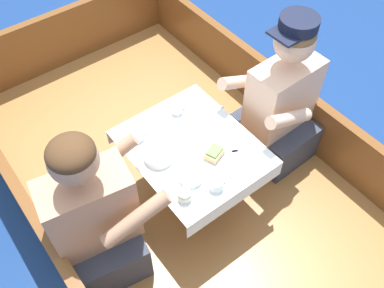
# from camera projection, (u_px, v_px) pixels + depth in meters

# --- Properties ---
(ground_plane) EXTENTS (60.00, 60.00, 0.00)m
(ground_plane) POSITION_uv_depth(u_px,v_px,m) (188.00, 208.00, 2.78)
(ground_plane) COLOR navy
(boat_deck) EXTENTS (1.72, 3.08, 0.25)m
(boat_deck) POSITION_uv_depth(u_px,v_px,m) (188.00, 198.00, 2.69)
(boat_deck) COLOR #9E6B38
(boat_deck) RESTS_ON ground_plane
(gunwale_port) EXTENTS (0.06, 3.08, 0.37)m
(gunwale_port) POSITION_uv_depth(u_px,v_px,m) (54.00, 251.00, 2.13)
(gunwale_port) COLOR brown
(gunwale_port) RESTS_ON boat_deck
(gunwale_starboard) EXTENTS (0.06, 3.08, 0.37)m
(gunwale_starboard) POSITION_uv_depth(u_px,v_px,m) (290.00, 106.00, 2.76)
(gunwale_starboard) COLOR brown
(gunwale_starboard) RESTS_ON boat_deck
(bow_coaming) EXTENTS (1.60, 0.06, 0.43)m
(bow_coaming) POSITION_uv_depth(u_px,v_px,m) (66.00, 36.00, 3.18)
(bow_coaming) COLOR brown
(bow_coaming) RESTS_ON boat_deck
(cockpit_table) EXTENTS (0.61, 0.73, 0.44)m
(cockpit_table) POSITION_uv_depth(u_px,v_px,m) (192.00, 152.00, 2.27)
(cockpit_table) COLOR #B2B2B7
(cockpit_table) RESTS_ON boat_deck
(person_port) EXTENTS (0.57, 0.51, 0.96)m
(person_port) POSITION_uv_depth(u_px,v_px,m) (96.00, 219.00, 2.02)
(person_port) COLOR #333847
(person_port) RESTS_ON boat_deck
(person_starboard) EXTENTS (0.53, 0.45, 0.99)m
(person_starboard) POSITION_uv_depth(u_px,v_px,m) (280.00, 105.00, 2.46)
(person_starboard) COLOR #333847
(person_starboard) RESTS_ON boat_deck
(plate_sandwich) EXTENTS (0.18, 0.18, 0.01)m
(plate_sandwich) POSITION_uv_depth(u_px,v_px,m) (214.00, 156.00, 2.18)
(plate_sandwich) COLOR white
(plate_sandwich) RESTS_ON cockpit_table
(plate_bread) EXTENTS (0.19, 0.19, 0.01)m
(plate_bread) POSITION_uv_depth(u_px,v_px,m) (191.00, 132.00, 2.29)
(plate_bread) COLOR white
(plate_bread) RESTS_ON cockpit_table
(sandwich) EXTENTS (0.11, 0.10, 0.05)m
(sandwich) POSITION_uv_depth(u_px,v_px,m) (214.00, 153.00, 2.16)
(sandwich) COLOR #E0BC7F
(sandwich) RESTS_ON plate_sandwich
(bowl_port_near) EXTENTS (0.11, 0.11, 0.04)m
(bowl_port_near) POSITION_uv_depth(u_px,v_px,m) (191.00, 177.00, 2.08)
(bowl_port_near) COLOR white
(bowl_port_near) RESTS_ON cockpit_table
(bowl_starboard_near) EXTENTS (0.15, 0.15, 0.04)m
(bowl_starboard_near) POSITION_uv_depth(u_px,v_px,m) (158.00, 155.00, 2.17)
(bowl_starboard_near) COLOR white
(bowl_starboard_near) RESTS_ON cockpit_table
(coffee_cup_port) EXTENTS (0.10, 0.07, 0.05)m
(coffee_cup_port) POSITION_uv_depth(u_px,v_px,m) (216.00, 184.00, 2.05)
(coffee_cup_port) COLOR white
(coffee_cup_port) RESTS_ON cockpit_table
(coffee_cup_starboard) EXTENTS (0.11, 0.08, 0.05)m
(coffee_cup_starboard) POSITION_uv_depth(u_px,v_px,m) (138.00, 134.00, 2.25)
(coffee_cup_starboard) COLOR white
(coffee_cup_starboard) RESTS_ON cockpit_table
(coffee_cup_center) EXTENTS (0.09, 0.06, 0.06)m
(coffee_cup_center) POSITION_uv_depth(u_px,v_px,m) (177.00, 108.00, 2.36)
(coffee_cup_center) COLOR white
(coffee_cup_center) RESTS_ON cockpit_table
(tin_can) EXTENTS (0.07, 0.07, 0.05)m
(tin_can) POSITION_uv_depth(u_px,v_px,m) (185.00, 195.00, 2.01)
(tin_can) COLOR silver
(tin_can) RESTS_ON cockpit_table
(utensil_spoon_port) EXTENTS (0.14, 0.12, 0.01)m
(utensil_spoon_port) POSITION_uv_depth(u_px,v_px,m) (204.00, 106.00, 2.41)
(utensil_spoon_port) COLOR silver
(utensil_spoon_port) RESTS_ON cockpit_table
(utensil_spoon_starboard) EXTENTS (0.05, 0.17, 0.01)m
(utensil_spoon_starboard) POSITION_uv_depth(u_px,v_px,m) (189.00, 147.00, 2.23)
(utensil_spoon_starboard) COLOR silver
(utensil_spoon_starboard) RESTS_ON cockpit_table
(utensil_knife_port) EXTENTS (0.17, 0.06, 0.00)m
(utensil_knife_port) POSITION_uv_depth(u_px,v_px,m) (151.00, 125.00, 2.32)
(utensil_knife_port) COLOR silver
(utensil_knife_port) RESTS_ON cockpit_table
(utensil_fork_starboard) EXTENTS (0.16, 0.10, 0.00)m
(utensil_fork_starboard) POSITION_uv_depth(u_px,v_px,m) (244.00, 150.00, 2.21)
(utensil_fork_starboard) COLOR silver
(utensil_fork_starboard) RESTS_ON cockpit_table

